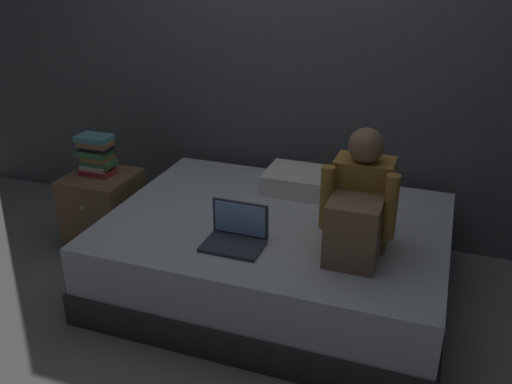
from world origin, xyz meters
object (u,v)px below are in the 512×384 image
object	(u,v)px
person_sitting	(359,207)
book_stack	(96,154)
pillow	(309,182)
nightstand	(104,211)
laptop	(236,235)
bed	(276,255)

from	to	relation	value
person_sitting	book_stack	size ratio (longest dim) A/B	2.43
person_sitting	pillow	world-z (taller)	person_sitting
nightstand	laptop	distance (m)	1.30
nightstand	person_sitting	distance (m)	1.89
person_sitting	laptop	world-z (taller)	person_sitting
bed	pillow	distance (m)	0.55
bed	nightstand	xyz separation A→B (m)	(-1.30, 0.12, 0.03)
nightstand	laptop	bearing A→B (deg)	-21.71
laptop	book_stack	size ratio (longest dim) A/B	1.19
laptop	person_sitting	bearing A→B (deg)	14.10
nightstand	book_stack	xyz separation A→B (m)	(-0.03, 0.03, 0.40)
laptop	pillow	bearing A→B (deg)	76.77
bed	person_sitting	bearing A→B (deg)	-21.55
person_sitting	book_stack	world-z (taller)	person_sitting
laptop	nightstand	bearing A→B (deg)	158.29
bed	book_stack	bearing A→B (deg)	173.80
bed	pillow	size ratio (longest dim) A/B	3.57
bed	book_stack	world-z (taller)	book_stack
bed	laptop	bearing A→B (deg)	-108.53
pillow	laptop	bearing A→B (deg)	-103.23
pillow	book_stack	world-z (taller)	book_stack
person_sitting	pillow	distance (m)	0.80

